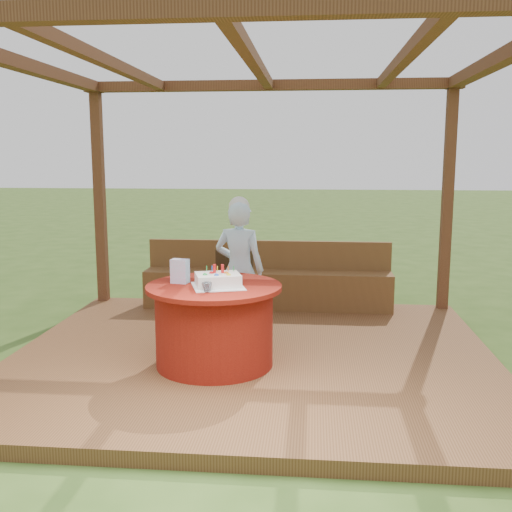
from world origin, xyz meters
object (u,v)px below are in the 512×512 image
(drinking_glass, at_px, (207,287))
(birthday_cake, at_px, (218,280))
(bench, at_px, (267,286))
(gift_bag, at_px, (180,271))
(table, at_px, (214,324))
(chair, at_px, (233,288))
(elderly_woman, at_px, (239,267))

(drinking_glass, bearing_deg, birthday_cake, 75.55)
(bench, xyz_separation_m, drinking_glass, (-0.32, -2.38, 0.50))
(gift_bag, height_order, drinking_glass, gift_bag)
(bench, relative_size, drinking_glass, 34.97)
(table, relative_size, gift_bag, 5.58)
(bench, distance_m, table, 2.12)
(chair, distance_m, birthday_cake, 1.14)
(chair, relative_size, drinking_glass, 9.97)
(birthday_cake, bearing_deg, table, 126.13)
(birthday_cake, xyz_separation_m, drinking_glass, (-0.06, -0.22, -0.02))
(chair, height_order, elderly_woman, elderly_woman)
(bench, xyz_separation_m, gift_bag, (-0.62, -2.05, 0.57))
(elderly_woman, height_order, birthday_cake, elderly_woman)
(elderly_woman, bearing_deg, birthday_cake, -94.16)
(birthday_cake, bearing_deg, drinking_glass, -104.45)
(bench, height_order, chair, chair)
(drinking_glass, bearing_deg, chair, 88.54)
(table, relative_size, elderly_woman, 0.83)
(bench, bearing_deg, elderly_woman, -99.06)
(table, bearing_deg, drinking_glass, -92.16)
(bench, relative_size, chair, 3.51)
(bench, height_order, gift_bag, gift_bag)
(birthday_cake, height_order, gift_bag, gift_bag)
(table, xyz_separation_m, elderly_woman, (0.11, 0.88, 0.35))
(chair, height_order, gift_bag, gift_bag)
(chair, distance_m, drinking_glass, 1.35)
(table, distance_m, drinking_glass, 0.49)
(table, bearing_deg, bench, 81.64)
(table, height_order, drinking_glass, drinking_glass)
(chair, xyz_separation_m, birthday_cake, (0.02, -1.09, 0.32))
(gift_bag, relative_size, drinking_glass, 2.48)
(elderly_woman, bearing_deg, gift_bag, -117.11)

